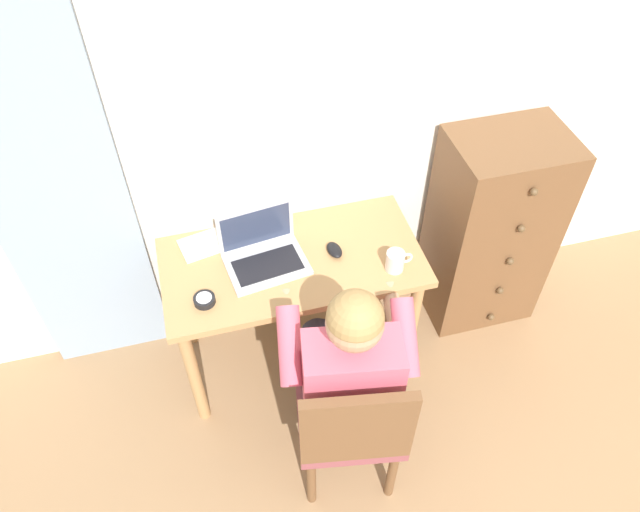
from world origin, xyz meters
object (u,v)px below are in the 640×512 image
computer_mouse (334,250)px  coffee_mug (396,261)px  desk_clock (204,300)px  notebook_pad (204,244)px  laptop (263,252)px  chair (352,425)px  person_seated (347,360)px  dresser (490,230)px  desk (293,277)px

computer_mouse → coffee_mug: bearing=-43.1°
desk_clock → notebook_pad: size_ratio=0.43×
desk_clock → coffee_mug: 0.82m
computer_mouse → coffee_mug: coffee_mug is taller
laptop → chair: bearing=-75.6°
chair → person_seated: 0.26m
laptop → computer_mouse: (0.31, -0.04, -0.04)m
chair → laptop: laptop is taller
dresser → notebook_pad: size_ratio=5.22×
desk → dresser: dresser is taller
person_seated → dresser: bearing=33.4°
desk → dresser: bearing=5.3°
chair → computer_mouse: size_ratio=8.65×
desk → dresser: 1.04m
desk → desk_clock: desk_clock is taller
computer_mouse → person_seated: bearing=-108.5°
chair → laptop: (-0.19, 0.73, 0.29)m
desk_clock → coffee_mug: size_ratio=0.75×
chair → person_seated: size_ratio=0.73×
person_seated → computer_mouse: size_ratio=11.83×
person_seated → computer_mouse: 0.53m
notebook_pad → laptop: bearing=-44.4°
laptop → coffee_mug: 0.57m
desk → person_seated: person_seated is taller
desk → desk_clock: 0.44m
desk → person_seated: bearing=-79.5°
desk → laptop: (-0.12, 0.03, 0.17)m
laptop → dresser: bearing=3.1°
person_seated → laptop: (-0.22, 0.55, 0.11)m
desk_clock → notebook_pad: 0.33m
desk → dresser: size_ratio=1.04×
notebook_pad → person_seated: bearing=-68.9°
chair → notebook_pad: 1.02m
desk → notebook_pad: 0.42m
notebook_pad → coffee_mug: 0.85m
dresser → notebook_pad: dresser is taller
chair → coffee_mug: (0.35, 0.54, 0.29)m
chair → laptop: bearing=104.4°
dresser → laptop: size_ratio=2.96×
dresser → desk: bearing=-174.7°
chair → computer_mouse: 0.75m
desk → chair: size_ratio=1.32×
dresser → laptop: 1.18m
chair → laptop: size_ratio=2.34×
laptop → notebook_pad: 0.29m
person_seated → desk_clock: bearing=142.4°
dresser → desk_clock: 1.47m
dresser → computer_mouse: dresser is taller
desk_clock → coffee_mug: coffee_mug is taller
notebook_pad → coffee_mug: (0.78, -0.35, 0.04)m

